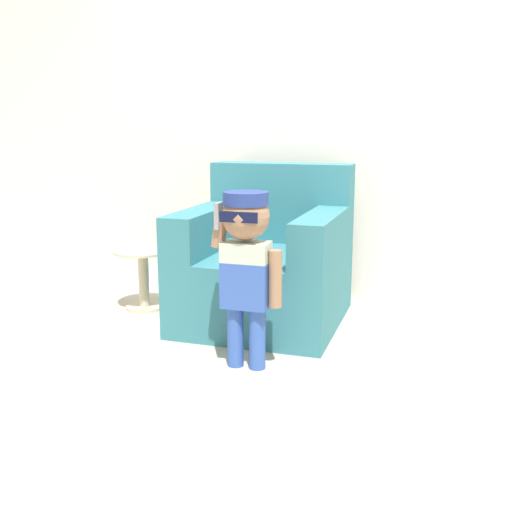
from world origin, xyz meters
name	(u,v)px	position (x,y,z in m)	size (l,w,h in m)	color
ground_plane	(287,328)	(0.00, 0.00, 0.00)	(10.00, 10.00, 0.00)	#BCB29E
wall_back	(318,113)	(0.00, 0.77, 1.30)	(10.00, 0.05, 2.60)	silver
armchair	(266,265)	(-0.18, 0.14, 0.35)	(0.94, 1.02, 0.97)	teal
person_child	(246,252)	(-0.05, -0.64, 0.60)	(0.37, 0.28, 0.90)	#3356AD
side_table	(143,273)	(-1.03, 0.11, 0.25)	(0.39, 0.39, 0.41)	beige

